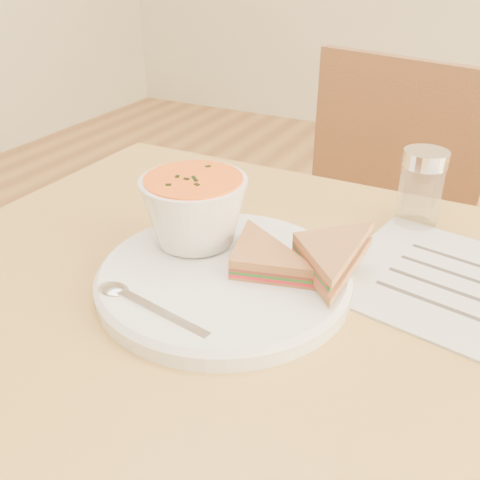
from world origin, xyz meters
The scene contains 7 objects.
chair_far centered at (-0.13, 0.51, 0.44)m, with size 0.39×0.39×0.89m, color brown, non-canonical shape.
plate centered at (-0.12, 0.00, 0.76)m, with size 0.28×0.28×0.02m, color white, non-canonical shape.
soup_bowl centered at (-0.18, 0.04, 0.81)m, with size 0.12×0.12×0.09m, color white, non-canonical shape.
sandwich_half_a centered at (-0.10, -0.02, 0.78)m, with size 0.10×0.10×0.03m, color #B86A41, non-canonical shape.
sandwich_half_b centered at (-0.06, 0.05, 0.79)m, with size 0.10×0.10×0.03m, color #B86A41, non-canonical shape.
spoon centered at (-0.15, -0.09, 0.77)m, with size 0.18×0.04×0.01m, color silver, non-canonical shape.
condiment_shaker centered at (0.04, 0.25, 0.80)m, with size 0.06×0.06×0.10m, color silver, non-canonical shape.
Camera 1 is at (0.13, -0.43, 1.09)m, focal length 40.00 mm.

